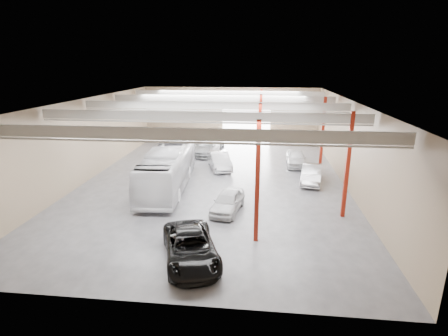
% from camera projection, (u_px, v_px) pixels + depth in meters
% --- Properties ---
extents(depot_shell, '(22.12, 32.12, 7.06)m').
position_uv_depth(depot_shell, '(216.00, 124.00, 29.10)').
color(depot_shell, '#49484D').
rests_on(depot_shell, ground).
extents(coach_bus, '(3.57, 12.25, 3.37)m').
position_uv_depth(coach_bus, '(169.00, 168.00, 28.42)').
color(coach_bus, silver).
rests_on(coach_bus, ground).
extents(black_sedan, '(4.22, 6.11, 1.55)m').
position_uv_depth(black_sedan, '(190.00, 247.00, 17.88)').
color(black_sedan, black).
rests_on(black_sedan, ground).
extents(car_row_a, '(2.43, 4.47, 1.44)m').
position_uv_depth(car_row_a, '(228.00, 201.00, 23.98)').
color(car_row_a, silver).
rests_on(car_row_a, ground).
extents(car_row_b, '(3.12, 5.18, 1.61)m').
position_uv_depth(car_row_b, '(219.00, 160.00, 33.82)').
color(car_row_b, silver).
rests_on(car_row_b, ground).
extents(car_row_c, '(3.75, 6.31, 1.71)m').
position_uv_depth(car_row_c, '(208.00, 147.00, 39.22)').
color(car_row_c, gray).
rests_on(car_row_c, ground).
extents(car_right_near, '(2.38, 4.82, 1.52)m').
position_uv_depth(car_right_near, '(311.00, 174.00, 29.78)').
color(car_right_near, '#B5B5BA').
rests_on(car_right_near, ground).
extents(car_right_far, '(1.93, 4.69, 1.59)m').
position_uv_depth(car_right_far, '(296.00, 158.00, 34.81)').
color(car_right_far, silver).
rests_on(car_right_far, ground).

